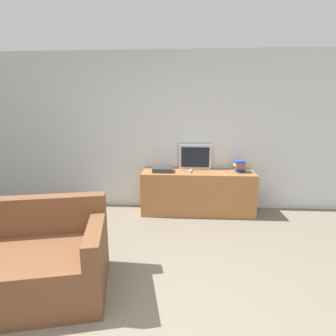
# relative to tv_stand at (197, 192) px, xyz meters

# --- Properties ---
(wall_back) EXTENTS (9.00, 0.06, 2.60)m
(wall_back) POSITION_rel_tv_stand_xyz_m (-0.72, 0.31, 0.95)
(wall_back) COLOR silver
(wall_back) RESTS_ON ground_plane
(tv_stand) EXTENTS (1.80, 0.51, 0.69)m
(tv_stand) POSITION_rel_tv_stand_xyz_m (0.00, 0.00, 0.00)
(tv_stand) COLOR #9E6638
(tv_stand) RESTS_ON ground_plane
(television) EXTENTS (0.54, 0.09, 0.41)m
(television) POSITION_rel_tv_stand_xyz_m (-0.04, 0.21, 0.55)
(television) COLOR silver
(television) RESTS_ON tv_stand
(couch) EXTENTS (1.77, 1.21, 0.82)m
(couch) POSITION_rel_tv_stand_xyz_m (-1.75, -2.08, -0.06)
(couch) COLOR brown
(couch) RESTS_ON ground_plane
(book_stack) EXTENTS (0.18, 0.23, 0.18)m
(book_stack) POSITION_rel_tv_stand_xyz_m (0.66, 0.03, 0.44)
(book_stack) COLOR #23478E
(book_stack) RESTS_ON tv_stand
(remote_on_stand) EXTENTS (0.06, 0.17, 0.02)m
(remote_on_stand) POSITION_rel_tv_stand_xyz_m (-0.12, 0.01, 0.36)
(remote_on_stand) COLOR #B7B7B7
(remote_on_stand) RESTS_ON tv_stand
(set_top_box) EXTENTS (0.31, 0.27, 0.07)m
(set_top_box) POSITION_rel_tv_stand_xyz_m (-0.57, -0.02, 0.38)
(set_top_box) COLOR #333338
(set_top_box) RESTS_ON tv_stand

